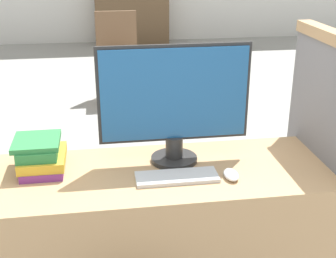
{
  "coord_description": "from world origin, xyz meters",
  "views": [
    {
      "loc": [
        -0.22,
        -1.47,
        1.64
      ],
      "look_at": [
        0.05,
        0.25,
        0.93
      ],
      "focal_mm": 50.0,
      "sensor_mm": 36.0,
      "label": 1
    }
  ],
  "objects_px": {
    "keyboard": "(177,177)",
    "book_stack": "(41,155)",
    "monitor": "(174,102)",
    "far_chair": "(117,54)",
    "mouse": "(231,175)"
  },
  "relations": [
    {
      "from": "mouse",
      "to": "book_stack",
      "type": "relative_size",
      "value": 0.38
    },
    {
      "from": "far_chair",
      "to": "mouse",
      "type": "bearing_deg",
      "value": -36.23
    },
    {
      "from": "far_chair",
      "to": "keyboard",
      "type": "bearing_deg",
      "value": -40.02
    },
    {
      "from": "monitor",
      "to": "far_chair",
      "type": "height_order",
      "value": "monitor"
    },
    {
      "from": "mouse",
      "to": "book_stack",
      "type": "distance_m",
      "value": 0.8
    },
    {
      "from": "mouse",
      "to": "far_chair",
      "type": "relative_size",
      "value": 0.11
    },
    {
      "from": "monitor",
      "to": "far_chair",
      "type": "distance_m",
      "value": 3.17
    },
    {
      "from": "keyboard",
      "to": "mouse",
      "type": "height_order",
      "value": "mouse"
    },
    {
      "from": "book_stack",
      "to": "keyboard",
      "type": "bearing_deg",
      "value": -17.51
    },
    {
      "from": "monitor",
      "to": "mouse",
      "type": "distance_m",
      "value": 0.39
    },
    {
      "from": "keyboard",
      "to": "book_stack",
      "type": "bearing_deg",
      "value": 162.49
    },
    {
      "from": "keyboard",
      "to": "mouse",
      "type": "relative_size",
      "value": 3.24
    },
    {
      "from": "mouse",
      "to": "book_stack",
      "type": "xyz_separation_m",
      "value": [
        -0.77,
        0.2,
        0.05
      ]
    },
    {
      "from": "mouse",
      "to": "far_chair",
      "type": "distance_m",
      "value": 3.35
    },
    {
      "from": "monitor",
      "to": "far_chair",
      "type": "relative_size",
      "value": 0.69
    }
  ]
}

